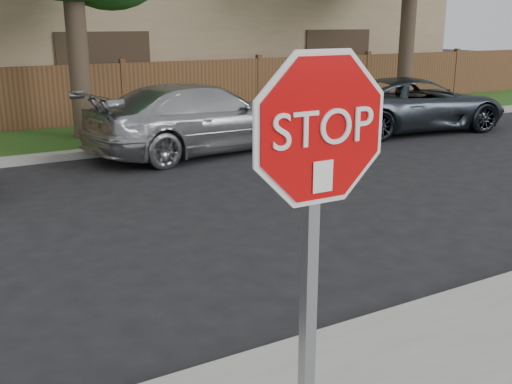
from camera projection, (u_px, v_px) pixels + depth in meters
stop_sign at (317, 195)px, 2.84m from camera, size 1.01×0.13×2.55m
sedan_right at (201, 118)px, 12.27m from camera, size 5.11×2.70×1.41m
sedan_far_right at (414, 104)px, 14.77m from camera, size 4.90×2.72×1.30m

